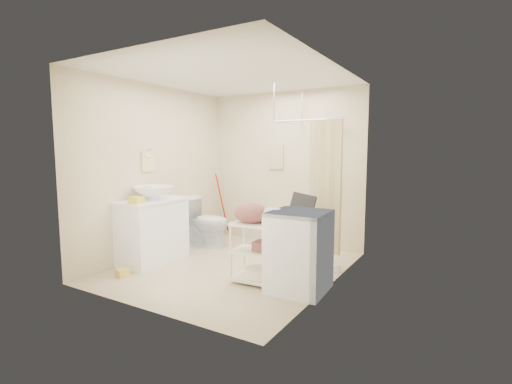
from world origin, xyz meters
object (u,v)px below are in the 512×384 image
toilet (206,221)px  washing_machine (299,251)px  vanity (153,230)px  laundry_rack (259,247)px

toilet → washing_machine: washing_machine is taller
vanity → washing_machine: washing_machine is taller
toilet → laundry_rack: 2.00m
vanity → washing_machine: (2.30, 0.05, 0.01)m
laundry_rack → toilet: bearing=143.3°
vanity → laundry_rack: bearing=-1.2°
vanity → toilet: bearing=82.4°
vanity → toilet: 1.10m
vanity → washing_machine: 2.30m
vanity → washing_machine: size_ratio=1.12×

